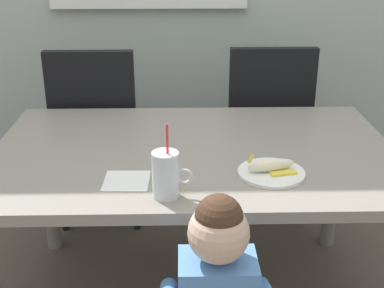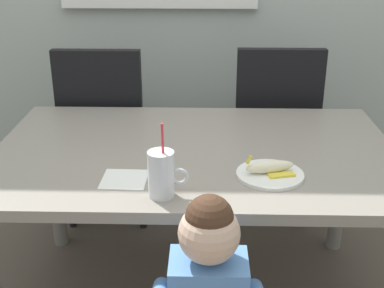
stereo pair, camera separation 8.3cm
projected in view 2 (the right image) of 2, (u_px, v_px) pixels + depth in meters
name	position (u px, v px, depth m)	size (l,w,h in m)	color
dining_table	(195.00, 168.00, 2.01)	(1.54, 0.97, 0.70)	gray
dining_chair_left	(105.00, 125.00, 2.67)	(0.44, 0.45, 0.96)	black
dining_chair_right	(274.00, 124.00, 2.69)	(0.44, 0.45, 0.96)	black
milk_cup	(162.00, 177.00, 1.60)	(0.13, 0.08, 0.25)	silver
snack_plate	(270.00, 174.00, 1.76)	(0.23, 0.23, 0.01)	white
peeled_banana	(270.00, 167.00, 1.75)	(0.18, 0.12, 0.07)	#F4EAC6
paper_napkin	(124.00, 179.00, 1.73)	(0.15, 0.15, 0.00)	white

